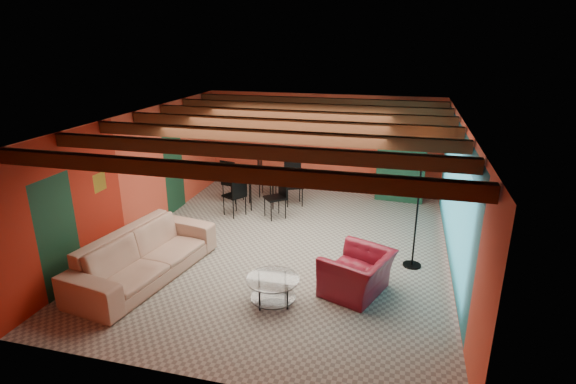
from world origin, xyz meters
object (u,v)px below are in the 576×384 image
(sofa, at_px, (145,255))
(coffee_table, at_px, (273,290))
(floor_lamp, at_px, (417,214))
(vase, at_px, (260,159))
(armchair, at_px, (357,273))
(armoire, at_px, (401,161))
(potted_plant, at_px, (405,111))
(dining_table, at_px, (261,185))

(sofa, xyz_separation_m, coffee_table, (2.48, -0.24, -0.20))
(floor_lamp, xyz_separation_m, vase, (-3.79, 2.35, 0.20))
(armchair, distance_m, coffee_table, 1.46)
(armoire, height_order, floor_lamp, floor_lamp)
(sofa, xyz_separation_m, armchair, (3.79, 0.41, -0.06))
(armoire, distance_m, potted_plant, 1.31)
(armoire, xyz_separation_m, vase, (-3.43, -1.53, 0.20))
(sofa, bearing_deg, coffee_table, -86.06)
(sofa, relative_size, armchair, 2.60)
(sofa, distance_m, vase, 4.18)
(sofa, bearing_deg, armoire, -28.77)
(armchair, distance_m, armoire, 5.18)
(sofa, bearing_deg, armchair, -74.26)
(floor_lamp, bearing_deg, potted_plant, 95.24)
(vase, bearing_deg, floor_lamp, -31.86)
(coffee_table, bearing_deg, armoire, 71.99)
(armoire, bearing_deg, coffee_table, -104.31)
(potted_plant, bearing_deg, sofa, -128.29)
(armchair, relative_size, potted_plant, 2.20)
(sofa, xyz_separation_m, floor_lamp, (4.71, 1.63, 0.63))
(armchair, relative_size, coffee_table, 1.29)
(armchair, xyz_separation_m, vase, (-2.86, 3.57, 0.89))
(dining_table, xyz_separation_m, floor_lamp, (3.79, -2.35, 0.48))
(coffee_table, distance_m, dining_table, 4.52)
(armchair, height_order, potted_plant, potted_plant)
(floor_lamp, bearing_deg, armoire, 95.24)
(coffee_table, relative_size, dining_table, 0.39)
(armoire, bearing_deg, armchair, -92.67)
(coffee_table, relative_size, vase, 4.62)
(vase, bearing_deg, sofa, -103.08)
(potted_plant, distance_m, vase, 3.92)
(armchair, height_order, coffee_table, armchair)
(armchair, xyz_separation_m, dining_table, (-2.86, 3.57, 0.21))
(armoire, relative_size, potted_plant, 4.10)
(sofa, relative_size, coffee_table, 3.34)
(armchair, height_order, floor_lamp, floor_lamp)
(armchair, bearing_deg, dining_table, -120.38)
(armchair, xyz_separation_m, armoire, (0.57, 5.10, 0.69))
(dining_table, xyz_separation_m, potted_plant, (3.43, 1.53, 1.79))
(dining_table, distance_m, floor_lamp, 4.48)
(sofa, relative_size, vase, 15.41)
(sofa, xyz_separation_m, armoire, (4.36, 5.52, 0.63))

